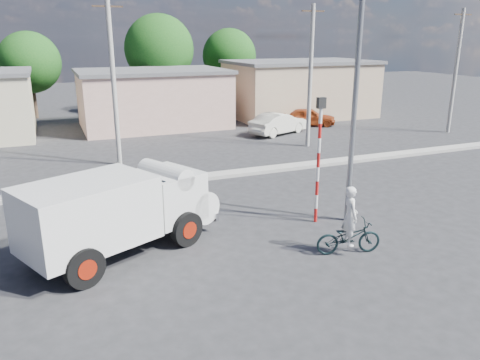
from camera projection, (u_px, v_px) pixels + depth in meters
name	position (u px, v px, depth m)	size (l,w,h in m)	color
ground_plane	(249.00, 254.00, 14.02)	(120.00, 120.00, 0.00)	#27282A
median	(179.00, 180.00, 21.07)	(40.00, 0.80, 0.16)	#99968E
truck	(123.00, 209.00, 13.86)	(6.29, 4.43, 2.46)	black
bicycle	(349.00, 237.00, 13.96)	(0.69, 1.98, 1.04)	black
cyclist	(349.00, 225.00, 13.85)	(0.66, 0.43, 1.81)	white
car_cream	(278.00, 123.00, 31.15)	(1.52, 4.35, 1.43)	silver
car_red	(309.00, 117.00, 34.09)	(1.53, 3.79, 1.29)	#923615
traffic_pole	(319.00, 150.00, 15.75)	(0.28, 0.18, 4.36)	red
streetlight	(352.00, 78.00, 15.13)	(2.34, 0.22, 9.00)	slate
building_row	(140.00, 97.00, 33.24)	(37.80, 7.30, 4.44)	beige
tree_row	(80.00, 55.00, 37.07)	(34.13, 7.32, 8.10)	#38281E
utility_poles	(215.00, 80.00, 24.62)	(35.40, 0.24, 8.00)	#99968E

